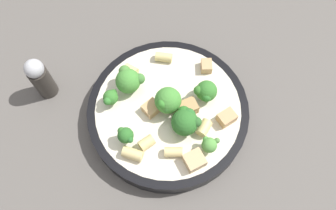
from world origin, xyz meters
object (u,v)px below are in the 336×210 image
(rigatoni_5, at_px, (173,152))
(broccoli_floret_3, at_px, (170,100))
(rigatoni_0, at_px, (133,154))
(rigatoni_4, at_px, (131,71))
(rigatoni_3, at_px, (204,128))
(rigatoni_1, at_px, (164,57))
(rigatoni_2, at_px, (147,143))
(broccoli_floret_6, at_px, (125,135))
(chicken_chunk_0, at_px, (194,160))
(broccoli_floret_4, at_px, (186,121))
(pasta_bowl, at_px, (168,111))
(pepper_shaker, at_px, (40,78))
(chicken_chunk_1, at_px, (188,108))
(broccoli_floret_0, at_px, (206,92))
(chicken_chunk_3, at_px, (205,65))
(chicken_chunk_2, at_px, (151,108))
(broccoli_floret_5, at_px, (209,145))
(broccoli_floret_1, at_px, (111,98))
(chicken_chunk_4, at_px, (227,118))
(broccoli_floret_2, at_px, (128,80))

(rigatoni_5, bearing_deg, broccoli_floret_3, -45.58)
(rigatoni_0, xyz_separation_m, rigatoni_4, (0.10, -0.10, 0.00))
(rigatoni_3, height_order, rigatoni_4, same)
(rigatoni_1, bearing_deg, rigatoni_3, 157.00)
(rigatoni_2, bearing_deg, broccoli_floret_6, 27.78)
(chicken_chunk_0, bearing_deg, rigatoni_1, -34.55)
(broccoli_floret_4, bearing_deg, rigatoni_0, 71.64)
(pasta_bowl, height_order, rigatoni_0, rigatoni_0)
(rigatoni_1, xyz_separation_m, pepper_shaker, (0.12, 0.16, 0.00))
(broccoli_floret_6, relative_size, chicken_chunk_1, 1.16)
(rigatoni_3, bearing_deg, broccoli_floret_0, -53.13)
(rigatoni_2, height_order, chicken_chunk_0, same)
(rigatoni_3, xyz_separation_m, chicken_chunk_0, (-0.02, 0.05, 0.00))
(pasta_bowl, distance_m, chicken_chunk_3, 0.10)
(chicken_chunk_2, bearing_deg, pasta_bowl, -129.50)
(broccoli_floret_4, relative_size, broccoli_floret_6, 1.36)
(rigatoni_0, relative_size, chicken_chunk_3, 1.36)
(broccoli_floret_5, distance_m, rigatoni_4, 0.17)
(rigatoni_1, bearing_deg, chicken_chunk_0, 145.45)
(pasta_bowl, relative_size, chicken_chunk_3, 11.66)
(pepper_shaker, bearing_deg, rigatoni_4, -132.62)
(broccoli_floret_1, bearing_deg, rigatoni_4, -76.48)
(rigatoni_4, relative_size, chicken_chunk_4, 0.86)
(pasta_bowl, height_order, chicken_chunk_3, chicken_chunk_3)
(rigatoni_1, bearing_deg, broccoli_floret_5, 154.18)
(broccoli_floret_1, relative_size, chicken_chunk_2, 1.19)
(broccoli_floret_0, xyz_separation_m, chicken_chunk_4, (-0.05, 0.01, -0.01))
(broccoli_floret_4, xyz_separation_m, rigatoni_4, (0.13, -0.01, -0.02))
(broccoli_floret_0, height_order, broccoli_floret_5, broccoli_floret_0)
(broccoli_floret_0, xyz_separation_m, rigatoni_5, (-0.02, 0.10, -0.01))
(broccoli_floret_0, bearing_deg, rigatoni_4, 20.69)
(pepper_shaker, bearing_deg, broccoli_floret_6, -174.01)
(broccoli_floret_0, relative_size, chicken_chunk_4, 1.42)
(broccoli_floret_6, relative_size, rigatoni_3, 1.38)
(chicken_chunk_1, height_order, chicken_chunk_2, chicken_chunk_1)
(rigatoni_5, relative_size, chicken_chunk_4, 1.02)
(broccoli_floret_6, height_order, chicken_chunk_4, broccoli_floret_6)
(broccoli_floret_1, xyz_separation_m, chicken_chunk_3, (-0.07, -0.14, -0.01))
(broccoli_floret_5, height_order, pepper_shaker, pepper_shaker)
(rigatoni_4, xyz_separation_m, chicken_chunk_4, (-0.17, -0.04, 0.00))
(broccoli_floret_0, height_order, chicken_chunk_1, broccoli_floret_0)
(broccoli_floret_0, relative_size, broccoli_floret_2, 0.86)
(rigatoni_2, height_order, rigatoni_5, rigatoni_2)
(broccoli_floret_6, bearing_deg, broccoli_floret_3, -99.05)
(broccoli_floret_0, bearing_deg, rigatoni_0, 82.23)
(broccoli_floret_4, bearing_deg, chicken_chunk_1, -58.15)
(rigatoni_2, bearing_deg, chicken_chunk_1, -96.48)
(broccoli_floret_1, distance_m, broccoli_floret_4, 0.12)
(pasta_bowl, height_order, chicken_chunk_0, chicken_chunk_0)
(rigatoni_2, relative_size, pepper_shaker, 0.26)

